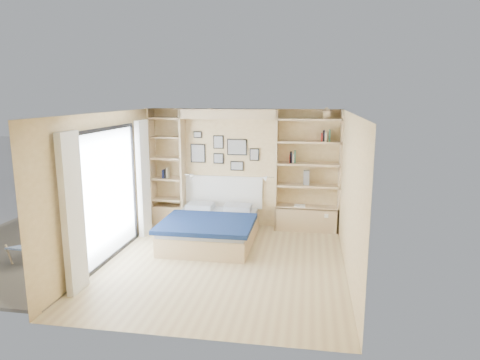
# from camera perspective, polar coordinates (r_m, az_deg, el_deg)

# --- Properties ---
(ground) EXTENTS (4.50, 4.50, 0.00)m
(ground) POSITION_cam_1_polar(r_m,az_deg,el_deg) (7.30, -2.21, -11.12)
(ground) COLOR tan
(ground) RESTS_ON ground
(room_shell) EXTENTS (4.50, 4.50, 4.50)m
(room_shell) POSITION_cam_1_polar(r_m,az_deg,el_deg) (8.49, -2.77, -0.31)
(room_shell) COLOR #E3C48B
(room_shell) RESTS_ON ground
(bed) EXTENTS (1.69, 2.23, 1.07)m
(bed) POSITION_cam_1_polar(r_m,az_deg,el_deg) (8.27, -3.82, -6.39)
(bed) COLOR #D6B981
(bed) RESTS_ON ground
(photo_gallery) EXTENTS (1.48, 0.02, 0.82)m
(photo_gallery) POSITION_cam_1_polar(r_m,az_deg,el_deg) (9.09, -2.28, 3.84)
(photo_gallery) COLOR black
(photo_gallery) RESTS_ON ground
(reading_lamps) EXTENTS (1.92, 0.12, 0.15)m
(reading_lamps) POSITION_cam_1_polar(r_m,az_deg,el_deg) (8.93, -1.59, 0.44)
(reading_lamps) COLOR silver
(reading_lamps) RESTS_ON ground
(shelf_decor) EXTENTS (3.52, 0.23, 2.03)m
(shelf_decor) POSITION_cam_1_polar(r_m,az_deg,el_deg) (8.75, 7.27, 3.96)
(shelf_decor) COLOR #A51E1E
(shelf_decor) RESTS_ON ground
(deck) EXTENTS (3.20, 4.00, 0.05)m
(deck) POSITION_cam_1_polar(r_m,az_deg,el_deg) (8.72, -26.34, -8.53)
(deck) COLOR #6F6452
(deck) RESTS_ON ground
(deck_chair) EXTENTS (0.55, 0.83, 0.80)m
(deck_chair) POSITION_cam_1_polar(r_m,az_deg,el_deg) (8.14, -25.51, -7.02)
(deck_chair) COLOR tan
(deck_chair) RESTS_ON ground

